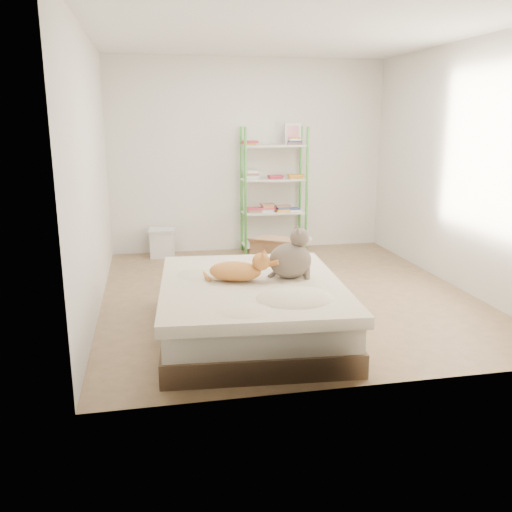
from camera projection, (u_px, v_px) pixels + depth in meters
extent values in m
cube|color=#9E7E58|center=(286.00, 293.00, 5.75)|extent=(3.80, 4.20, 0.01)
cube|color=white|center=(290.00, 32.00, 5.11)|extent=(3.80, 4.20, 0.01)
cube|color=silver|center=(249.00, 156.00, 7.43)|extent=(3.80, 0.01, 2.60)
cube|color=silver|center=(371.00, 200.00, 3.44)|extent=(3.80, 0.01, 2.60)
cube|color=silver|center=(91.00, 174.00, 5.07)|extent=(0.01, 4.20, 2.60)
cube|color=silver|center=(459.00, 167.00, 5.79)|extent=(0.01, 4.20, 2.60)
cube|color=brown|center=(251.00, 325.00, 4.62)|extent=(1.60, 1.94, 0.18)
cube|color=beige|center=(251.00, 304.00, 4.58)|extent=(1.56, 1.88, 0.20)
cube|color=beige|center=(251.00, 287.00, 4.54)|extent=(1.64, 1.98, 0.09)
cylinder|color=green|center=(246.00, 193.00, 7.15)|extent=(0.04, 0.04, 1.70)
cylinder|color=green|center=(241.00, 190.00, 7.46)|extent=(0.04, 0.04, 1.70)
cylinder|color=green|center=(307.00, 191.00, 7.31)|extent=(0.04, 0.04, 1.70)
cylinder|color=green|center=(300.00, 188.00, 7.62)|extent=(0.04, 0.04, 1.70)
cube|color=silver|center=(273.00, 244.00, 7.57)|extent=(0.86, 0.34, 0.02)
cube|color=silver|center=(274.00, 212.00, 7.46)|extent=(0.86, 0.34, 0.02)
cube|color=silver|center=(274.00, 179.00, 7.35)|extent=(0.86, 0.34, 0.02)
cube|color=silver|center=(274.00, 146.00, 7.24)|extent=(0.86, 0.34, 0.02)
cube|color=#B43345|center=(273.00, 240.00, 7.56)|extent=(0.20, 0.16, 0.09)
cube|color=#B43345|center=(252.00, 209.00, 7.39)|extent=(0.20, 0.16, 0.09)
cube|color=#B43345|center=(266.00, 208.00, 7.43)|extent=(0.20, 0.16, 0.09)
cube|color=#B43345|center=(281.00, 208.00, 7.47)|extent=(0.20, 0.16, 0.09)
cube|color=#B43345|center=(295.00, 207.00, 7.50)|extent=(0.20, 0.16, 0.09)
cube|color=#B43345|center=(252.00, 176.00, 7.28)|extent=(0.20, 0.16, 0.09)
cube|color=#B43345|center=(274.00, 175.00, 7.34)|extent=(0.20, 0.16, 0.09)
cube|color=#B43345|center=(295.00, 175.00, 7.39)|extent=(0.20, 0.16, 0.09)
cube|color=#B43345|center=(252.00, 142.00, 7.17)|extent=(0.20, 0.16, 0.09)
cube|color=#B43345|center=(296.00, 141.00, 7.28)|extent=(0.20, 0.16, 0.09)
cube|color=white|center=(293.00, 134.00, 7.30)|extent=(0.22, 0.05, 0.28)
cube|color=#DC2E4B|center=(293.00, 134.00, 7.29)|extent=(0.17, 0.03, 0.22)
cube|color=#A27A57|center=(278.00, 255.00, 6.56)|extent=(0.71, 0.67, 0.39)
cube|color=#4B238D|center=(291.00, 259.00, 6.41)|extent=(0.29, 0.19, 0.09)
cube|color=#A27A57|center=(282.00, 243.00, 6.34)|extent=(0.56, 0.44, 0.12)
cube|color=silver|center=(162.00, 244.00, 7.23)|extent=(0.33, 0.30, 0.35)
cube|color=silver|center=(162.00, 230.00, 7.19)|extent=(0.37, 0.33, 0.03)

